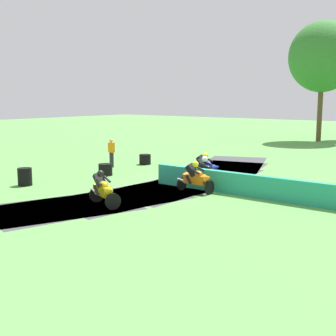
% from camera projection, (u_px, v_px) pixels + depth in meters
% --- Properties ---
extents(ground_plane, '(120.00, 120.00, 0.00)m').
position_uv_depth(ground_plane, '(178.00, 186.00, 20.13)').
color(ground_plane, '#569947').
extents(track_asphalt, '(6.49, 22.30, 0.01)m').
position_uv_depth(track_asphalt, '(168.00, 184.00, 20.49)').
color(track_asphalt, '#3D3D42').
rests_on(track_asphalt, ground).
extents(safety_barrier, '(12.08, 0.40, 0.90)m').
position_uv_depth(safety_barrier, '(283.00, 190.00, 17.01)').
color(safety_barrier, '#239375').
rests_on(safety_barrier, ground).
extents(motorcycle_lead_yellow, '(1.68, 1.17, 1.43)m').
position_uv_depth(motorcycle_lead_yellow, '(103.00, 189.00, 16.22)').
color(motorcycle_lead_yellow, black).
rests_on(motorcycle_lead_yellow, ground).
extents(motorcycle_chase_orange, '(1.68, 0.75, 1.43)m').
position_uv_depth(motorcycle_chase_orange, '(196.00, 178.00, 18.51)').
color(motorcycle_chase_orange, black).
rests_on(motorcycle_chase_orange, ground).
extents(motorcycle_trailing_black, '(1.68, 0.87, 1.43)m').
position_uv_depth(motorcycle_trailing_black, '(204.00, 172.00, 19.95)').
color(motorcycle_trailing_black, black).
rests_on(motorcycle_trailing_black, ground).
extents(motorcycle_fourth_blue, '(1.68, 0.83, 1.43)m').
position_uv_depth(motorcycle_fourth_blue, '(205.00, 167.00, 21.21)').
color(motorcycle_fourth_blue, black).
rests_on(motorcycle_fourth_blue, ground).
extents(tire_stack_near, '(0.63, 0.63, 0.80)m').
position_uv_depth(tire_stack_near, '(25.00, 177.00, 20.13)').
color(tire_stack_near, black).
rests_on(tire_stack_near, ground).
extents(tire_stack_mid_a, '(0.70, 0.70, 0.60)m').
position_uv_depth(tire_stack_mid_a, '(105.00, 170.00, 22.73)').
color(tire_stack_mid_a, black).
rests_on(tire_stack_mid_a, ground).
extents(tire_stack_mid_b, '(0.68, 0.68, 0.60)m').
position_uv_depth(tire_stack_mid_b, '(145.00, 159.00, 26.49)').
color(tire_stack_mid_b, black).
rests_on(tire_stack_mid_b, ground).
extents(track_marshal, '(0.34, 0.24, 1.63)m').
position_uv_depth(track_marshal, '(111.00, 153.00, 25.28)').
color(track_marshal, '#232328').
rests_on(track_marshal, ground).
extents(tree_far_right, '(5.89, 5.89, 10.56)m').
position_uv_depth(tree_far_right, '(323.00, 57.00, 39.20)').
color(tree_far_right, brown).
rests_on(tree_far_right, ground).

